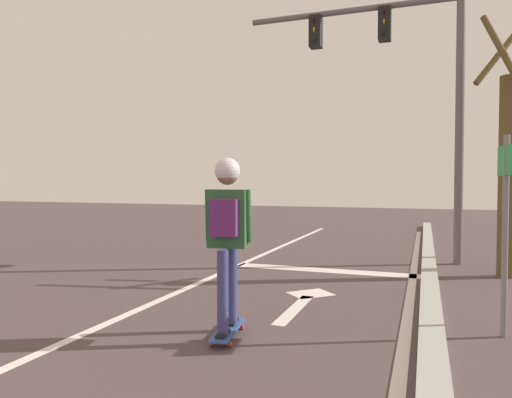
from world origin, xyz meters
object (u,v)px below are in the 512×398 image
object	(u,v)px
skater	(227,220)
traffic_signal_mast	(400,69)
skateboard	(228,330)
roadside_tree	(508,163)
street_sign_post	(506,205)

from	to	relation	value
skater	traffic_signal_mast	world-z (taller)	traffic_signal_mast
skateboard	traffic_signal_mast	xyz separation A→B (m)	(1.36, 5.35, 3.70)
traffic_signal_mast	roadside_tree	size ratio (longest dim) A/B	1.23
skater	roadside_tree	size ratio (longest dim) A/B	0.40
street_sign_post	skateboard	bearing A→B (deg)	-160.04
skateboard	street_sign_post	xyz separation A→B (m)	(2.60, 0.94, 1.26)
skateboard	street_sign_post	size ratio (longest dim) A/B	0.40
traffic_signal_mast	street_sign_post	bearing A→B (deg)	-74.25
skateboard	street_sign_post	world-z (taller)	street_sign_post
skater	roadside_tree	distance (m)	5.37
traffic_signal_mast	street_sign_post	world-z (taller)	traffic_signal_mast
street_sign_post	skater	bearing A→B (deg)	-159.72
skater	roadside_tree	world-z (taller)	roadside_tree
skater	traffic_signal_mast	xyz separation A→B (m)	(1.36, 5.36, 2.59)
skateboard	roadside_tree	distance (m)	5.62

